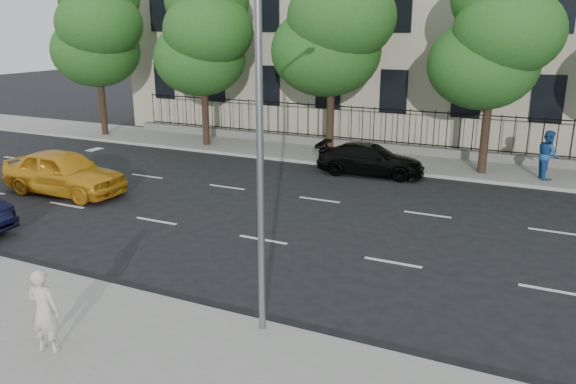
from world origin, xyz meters
name	(u,v)px	position (x,y,z in m)	size (l,w,h in m)	color
ground	(219,271)	(0.00, 0.00, 0.00)	(120.00, 120.00, 0.00)	black
near_sidewalk	(113,343)	(0.00, -4.00, 0.07)	(60.00, 4.00, 0.15)	gray
far_sidewalk	(374,159)	(0.00, 14.00, 0.07)	(60.00, 4.00, 0.15)	gray
lane_markings	(294,218)	(0.00, 4.75, 0.01)	(49.60, 4.62, 0.01)	silver
crosswalk	(2,174)	(-14.00, 4.60, 0.01)	(0.50, 12.10, 0.01)	silver
iron_fence	(385,141)	(0.00, 15.70, 0.65)	(30.00, 0.50, 2.20)	slate
street_light	(272,83)	(2.50, -1.77, 5.15)	(0.25, 3.32, 8.05)	slate
tree_a	(98,28)	(-15.96, 13.36, 6.13)	(5.71, 5.31, 9.39)	#382619
tree_b	(205,34)	(-8.96, 13.36, 5.84)	(5.53, 5.12, 8.97)	#382619
tree_c	(334,21)	(-1.96, 13.36, 6.41)	(5.89, 5.50, 9.80)	#382619
tree_d	(496,36)	(5.04, 13.36, 5.84)	(5.34, 4.94, 8.84)	#382619
yellow_taxi	(64,172)	(-9.15, 3.60, 0.85)	(2.01, 5.00, 1.70)	orange
black_sedan	(370,160)	(0.59, 11.38, 0.67)	(1.87, 4.61, 1.34)	black
woman_near	(44,311)	(-0.88, -4.81, 1.00)	(0.62, 0.41, 1.70)	beige
pedestrian_far	(548,155)	(7.50, 13.30, 1.15)	(0.97, 0.76, 2.00)	#1C4B8E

